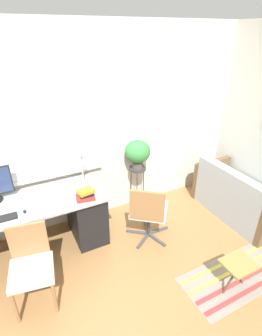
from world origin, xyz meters
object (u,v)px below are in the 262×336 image
couch_loveseat (238,198)px  potted_plant (138,152)px  book_stack (86,195)px  mouse (25,211)px  desk_lamp (82,164)px  folding_stool (238,266)px  desk_chair_wooden (31,264)px  office_chair_swivel (148,211)px  plant_stand (137,174)px

couch_loveseat → potted_plant: (-1.30, 0.83, 0.70)m
couch_loveseat → book_stack: bearing=80.5°
mouse → book_stack: bearing=-3.8°
desk_lamp → folding_stool: bearing=-56.3°
book_stack → desk_chair_wooden: book_stack is taller
office_chair_swivel → folding_stool: size_ratio=2.21×
office_chair_swivel → desk_lamp: bearing=-1.7°
office_chair_swivel → couch_loveseat: 1.52m
folding_stool → potted_plant: bearing=98.0°
book_stack → mouse: bearing=176.2°
book_stack → office_chair_swivel: 0.86m
mouse → office_chair_swivel: office_chair_swivel is taller
desk_lamp → plant_stand: desk_lamp is taller
couch_loveseat → potted_plant: bearing=57.6°
desk_lamp → plant_stand: bearing=7.8°
desk_chair_wooden → couch_loveseat: (3.00, 0.09, -0.18)m
mouse → desk_lamp: (0.78, 0.28, 0.28)m
book_stack → plant_stand: bearing=25.4°
book_stack → couch_loveseat: size_ratio=0.17×
mouse → office_chair_swivel: (1.45, -0.28, -0.30)m
mouse → plant_stand: size_ratio=0.08×
office_chair_swivel → potted_plant: potted_plant is taller
mouse → folding_stool: bearing=-36.4°
couch_loveseat → folding_stool: couch_loveseat is taller
desk_chair_wooden → potted_plant: (1.70, 0.92, 0.52)m
book_stack → desk_chair_wooden: size_ratio=0.28×
folding_stool → desk_chair_wooden: bearing=155.7°
mouse → couch_loveseat: 3.02m
potted_plant → plant_stand: bearing=90.0°
office_chair_swivel → book_stack: bearing=21.1°
book_stack → plant_stand: book_stack is taller
mouse → folding_stool: size_ratio=0.15×
desk_lamp → plant_stand: (0.87, 0.12, -0.41)m
plant_stand → book_stack: bearing=-154.6°
book_stack → plant_stand: size_ratio=0.33×
couch_loveseat → desk_chair_wooden: bearing=91.7°
book_stack → office_chair_swivel: (0.75, -0.23, -0.34)m
office_chair_swivel → plant_stand: size_ratio=1.18×
mouse → potted_plant: bearing=13.8°
plant_stand → folding_stool: size_ratio=1.87×
desk_chair_wooden → couch_loveseat: bearing=11.3°
folding_stool → office_chair_swivel: bearing=111.9°
folding_stool → mouse: bearing=143.6°
mouse → book_stack: 0.70m
plant_stand → folding_stool: plant_stand is taller
desk_lamp → book_stack: 0.42m
couch_loveseat → potted_plant: size_ratio=3.17×
potted_plant → desk_lamp: bearing=-172.2°
desk_chair_wooden → folding_stool: (1.95, -0.88, -0.13)m
plant_stand → potted_plant: 0.35m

